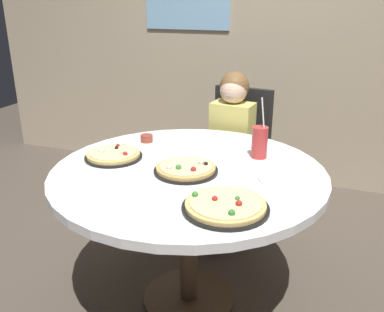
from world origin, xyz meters
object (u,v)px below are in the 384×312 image
(chair_wooden, at_px, (237,151))
(diner_child, at_px, (227,167))
(dining_table, at_px, (188,187))
(plate_small, at_px, (279,179))
(pizza_veggie, at_px, (185,169))
(pizza_cheese, at_px, (225,206))
(sauce_bowl, at_px, (147,138))
(pizza_pepperoni, at_px, (114,155))
(soda_cup, at_px, (260,142))

(chair_wooden, bearing_deg, diner_child, -95.73)
(dining_table, xyz_separation_m, diner_child, (-0.01, 0.72, -0.18))
(dining_table, bearing_deg, plate_small, 2.84)
(pizza_veggie, distance_m, pizza_cheese, 0.40)
(pizza_cheese, xyz_separation_m, plate_small, (0.15, 0.35, -0.01))
(diner_child, bearing_deg, dining_table, -89.35)
(dining_table, height_order, sauce_bowl, sauce_bowl)
(pizza_cheese, relative_size, pizza_pepperoni, 1.17)
(pizza_cheese, bearing_deg, plate_small, 66.95)
(pizza_pepperoni, bearing_deg, plate_small, 0.68)
(diner_child, xyz_separation_m, soda_cup, (0.29, -0.45, 0.35))
(pizza_cheese, bearing_deg, soda_cup, 89.54)
(pizza_cheese, xyz_separation_m, soda_cup, (0.00, 0.60, 0.06))
(chair_wooden, xyz_separation_m, sauce_bowl, (-0.37, -0.61, 0.24))
(chair_wooden, relative_size, diner_child, 0.88)
(diner_child, height_order, sauce_bowl, diner_child)
(dining_table, bearing_deg, diner_child, 90.65)
(diner_child, bearing_deg, plate_small, -58.58)
(chair_wooden, xyz_separation_m, pizza_veggie, (-0.01, -0.94, 0.24))
(pizza_veggie, xyz_separation_m, pizza_cheese, (0.28, -0.29, -0.00))
(diner_child, height_order, plate_small, diner_child)
(chair_wooden, xyz_separation_m, pizza_pepperoni, (-0.42, -0.89, 0.24))
(pizza_veggie, bearing_deg, sauce_bowl, 137.27)
(pizza_cheese, bearing_deg, pizza_pepperoni, 153.74)
(soda_cup, relative_size, plate_small, 1.70)
(sauce_bowl, bearing_deg, pizza_cheese, -44.42)
(pizza_veggie, relative_size, pizza_pepperoni, 1.04)
(pizza_veggie, bearing_deg, pizza_pepperoni, 173.76)
(pizza_veggie, distance_m, pizza_pepperoni, 0.41)
(chair_wooden, relative_size, plate_small, 5.28)
(diner_child, relative_size, soda_cup, 3.53)
(soda_cup, bearing_deg, diner_child, 122.51)
(soda_cup, distance_m, plate_small, 0.30)
(pizza_cheese, height_order, pizza_pepperoni, same)
(sauce_bowl, height_order, plate_small, sauce_bowl)
(dining_table, distance_m, pizza_cheese, 0.44)
(plate_small, bearing_deg, sauce_bowl, 160.47)
(chair_wooden, distance_m, plate_small, 1.00)
(pizza_veggie, distance_m, soda_cup, 0.42)
(diner_child, relative_size, pizza_pepperoni, 3.73)
(diner_child, distance_m, soda_cup, 0.64)
(chair_wooden, distance_m, pizza_cheese, 1.28)
(dining_table, height_order, plate_small, plate_small)
(sauce_bowl, distance_m, plate_small, 0.83)
(diner_child, relative_size, sauce_bowl, 15.46)
(chair_wooden, height_order, plate_small, chair_wooden)
(chair_wooden, height_order, pizza_veggie, chair_wooden)
(sauce_bowl, bearing_deg, pizza_pepperoni, -98.83)
(diner_child, bearing_deg, pizza_veggie, -89.62)
(soda_cup, bearing_deg, plate_small, -60.58)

